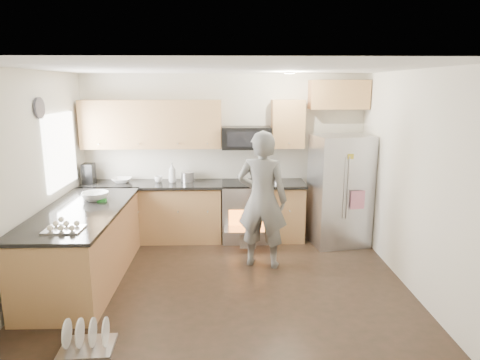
{
  "coord_description": "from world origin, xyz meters",
  "views": [
    {
      "loc": [
        0.07,
        -4.86,
        2.41
      ],
      "look_at": [
        0.22,
        0.5,
        1.23
      ],
      "focal_mm": 32.0,
      "sensor_mm": 36.0,
      "label": 1
    }
  ],
  "objects_px": {
    "stove_range": "(246,198)",
    "refrigerator": "(340,190)",
    "person": "(262,200)",
    "dish_rack": "(87,341)"
  },
  "relations": [
    {
      "from": "stove_range",
      "to": "refrigerator",
      "type": "bearing_deg",
      "value": -9.7
    },
    {
      "from": "refrigerator",
      "to": "person",
      "type": "distance_m",
      "value": 1.5
    },
    {
      "from": "refrigerator",
      "to": "dish_rack",
      "type": "distance_m",
      "value": 4.13
    },
    {
      "from": "person",
      "to": "dish_rack",
      "type": "height_order",
      "value": "person"
    },
    {
      "from": "stove_range",
      "to": "refrigerator",
      "type": "distance_m",
      "value": 1.45
    },
    {
      "from": "stove_range",
      "to": "person",
      "type": "height_order",
      "value": "person"
    },
    {
      "from": "refrigerator",
      "to": "dish_rack",
      "type": "relative_size",
      "value": 3.32
    },
    {
      "from": "dish_rack",
      "to": "person",
      "type": "bearing_deg",
      "value": 46.61
    },
    {
      "from": "stove_range",
      "to": "person",
      "type": "distance_m",
      "value": 1.09
    },
    {
      "from": "stove_range",
      "to": "refrigerator",
      "type": "relative_size",
      "value": 1.06
    }
  ]
}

